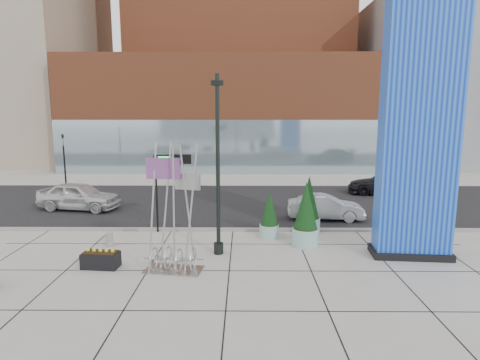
{
  "coord_description": "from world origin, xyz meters",
  "views": [
    {
      "loc": [
        1.51,
        -14.88,
        5.75
      ],
      "look_at": [
        1.37,
        2.0,
        2.86
      ],
      "focal_mm": 30.0,
      "sensor_mm": 36.0,
      "label": 1
    }
  ],
  "objects_px": {
    "car_silver_mid": "(326,208)",
    "concrete_bollard": "(109,239)",
    "public_art_sculpture": "(173,238)",
    "overhead_street_sign": "(169,166)",
    "car_white_west": "(79,196)",
    "lamp_post": "(218,183)",
    "blue_pylon": "(418,134)"
  },
  "relations": [
    {
      "from": "concrete_bollard",
      "to": "car_silver_mid",
      "type": "height_order",
      "value": "car_silver_mid"
    },
    {
      "from": "lamp_post",
      "to": "public_art_sculpture",
      "type": "height_order",
      "value": "lamp_post"
    },
    {
      "from": "overhead_street_sign",
      "to": "car_white_west",
      "type": "height_order",
      "value": "overhead_street_sign"
    },
    {
      "from": "public_art_sculpture",
      "to": "concrete_bollard",
      "type": "distance_m",
      "value": 4.31
    },
    {
      "from": "blue_pylon",
      "to": "car_silver_mid",
      "type": "height_order",
      "value": "blue_pylon"
    },
    {
      "from": "concrete_bollard",
      "to": "car_silver_mid",
      "type": "xyz_separation_m",
      "value": [
        10.19,
        4.44,
        0.35
      ]
    },
    {
      "from": "public_art_sculpture",
      "to": "overhead_street_sign",
      "type": "distance_m",
      "value": 5.28
    },
    {
      "from": "car_silver_mid",
      "to": "lamp_post",
      "type": "bearing_deg",
      "value": 138.83
    },
    {
      "from": "concrete_bollard",
      "to": "lamp_post",
      "type": "bearing_deg",
      "value": -10.1
    },
    {
      "from": "car_silver_mid",
      "to": "concrete_bollard",
      "type": "bearing_deg",
      "value": 118.11
    },
    {
      "from": "car_silver_mid",
      "to": "public_art_sculpture",
      "type": "bearing_deg",
      "value": 140.24
    },
    {
      "from": "public_art_sculpture",
      "to": "overhead_street_sign",
      "type": "height_order",
      "value": "public_art_sculpture"
    },
    {
      "from": "blue_pylon",
      "to": "concrete_bollard",
      "type": "bearing_deg",
      "value": 179.93
    },
    {
      "from": "blue_pylon",
      "to": "car_silver_mid",
      "type": "distance_m",
      "value": 7.3
    },
    {
      "from": "public_art_sculpture",
      "to": "car_white_west",
      "type": "relative_size",
      "value": 0.99
    },
    {
      "from": "blue_pylon",
      "to": "public_art_sculpture",
      "type": "distance_m",
      "value": 10.08
    },
    {
      "from": "blue_pylon",
      "to": "car_white_west",
      "type": "relative_size",
      "value": 2.12
    },
    {
      "from": "car_white_west",
      "to": "car_silver_mid",
      "type": "bearing_deg",
      "value": -88.43
    },
    {
      "from": "car_white_west",
      "to": "car_silver_mid",
      "type": "relative_size",
      "value": 1.19
    },
    {
      "from": "lamp_post",
      "to": "concrete_bollard",
      "type": "height_order",
      "value": "lamp_post"
    },
    {
      "from": "public_art_sculpture",
      "to": "car_silver_mid",
      "type": "xyz_separation_m",
      "value": [
        6.94,
        7.1,
        -0.58
      ]
    },
    {
      "from": "concrete_bollard",
      "to": "overhead_street_sign",
      "type": "bearing_deg",
      "value": 43.21
    },
    {
      "from": "car_white_west",
      "to": "concrete_bollard",
      "type": "bearing_deg",
      "value": -138.8
    },
    {
      "from": "concrete_bollard",
      "to": "car_silver_mid",
      "type": "bearing_deg",
      "value": 23.52
    },
    {
      "from": "lamp_post",
      "to": "concrete_bollard",
      "type": "bearing_deg",
      "value": 169.9
    },
    {
      "from": "car_white_west",
      "to": "car_silver_mid",
      "type": "xyz_separation_m",
      "value": [
        14.15,
        -2.1,
        -0.15
      ]
    },
    {
      "from": "car_white_west",
      "to": "public_art_sculpture",
      "type": "bearing_deg",
      "value": -131.91
    },
    {
      "from": "public_art_sculpture",
      "to": "car_silver_mid",
      "type": "bearing_deg",
      "value": 53.98
    },
    {
      "from": "concrete_bollard",
      "to": "blue_pylon",
      "type": "bearing_deg",
      "value": -4.78
    },
    {
      "from": "blue_pylon",
      "to": "car_silver_mid",
      "type": "relative_size",
      "value": 2.52
    },
    {
      "from": "blue_pylon",
      "to": "car_white_west",
      "type": "height_order",
      "value": "blue_pylon"
    },
    {
      "from": "overhead_street_sign",
      "to": "car_silver_mid",
      "type": "bearing_deg",
      "value": 10.93
    }
  ]
}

